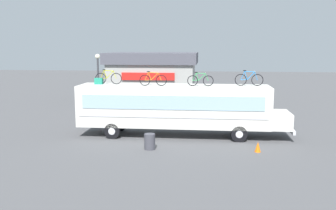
{
  "coord_description": "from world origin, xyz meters",
  "views": [
    {
      "loc": [
        2.09,
        -23.14,
        5.68
      ],
      "look_at": [
        -0.34,
        0.0,
        1.97
      ],
      "focal_mm": 40.23,
      "sensor_mm": 36.0,
      "label": 1
    }
  ],
  "objects_px": {
    "rooftop_bicycle_1": "(108,78)",
    "rooftop_bicycle_2": "(153,80)",
    "traffic_cone": "(258,147)",
    "trash_bin": "(150,142)",
    "bus": "(177,106)",
    "luggage_bag_1": "(99,81)",
    "rooftop_bicycle_4": "(249,79)",
    "street_lamp": "(98,78)",
    "rooftop_bicycle_3": "(200,80)"
  },
  "relations": [
    {
      "from": "traffic_cone",
      "to": "rooftop_bicycle_1",
      "type": "bearing_deg",
      "value": 159.06
    },
    {
      "from": "trash_bin",
      "to": "rooftop_bicycle_2",
      "type": "bearing_deg",
      "value": 94.33
    },
    {
      "from": "rooftop_bicycle_2",
      "to": "rooftop_bicycle_4",
      "type": "height_order",
      "value": "rooftop_bicycle_4"
    },
    {
      "from": "rooftop_bicycle_1",
      "to": "trash_bin",
      "type": "height_order",
      "value": "rooftop_bicycle_1"
    },
    {
      "from": "rooftop_bicycle_1",
      "to": "rooftop_bicycle_3",
      "type": "relative_size",
      "value": 1.09
    },
    {
      "from": "rooftop_bicycle_4",
      "to": "street_lamp",
      "type": "relative_size",
      "value": 0.34
    },
    {
      "from": "rooftop_bicycle_3",
      "to": "trash_bin",
      "type": "distance_m",
      "value": 5.13
    },
    {
      "from": "bus",
      "to": "trash_bin",
      "type": "xyz_separation_m",
      "value": [
        -1.24,
        -3.24,
        -1.46
      ]
    },
    {
      "from": "bus",
      "to": "traffic_cone",
      "type": "relative_size",
      "value": 23.72
    },
    {
      "from": "rooftop_bicycle_3",
      "to": "rooftop_bicycle_4",
      "type": "bearing_deg",
      "value": 8.36
    },
    {
      "from": "rooftop_bicycle_3",
      "to": "street_lamp",
      "type": "relative_size",
      "value": 0.32
    },
    {
      "from": "rooftop_bicycle_2",
      "to": "rooftop_bicycle_3",
      "type": "xyz_separation_m",
      "value": [
        2.9,
        0.14,
        -0.01
      ]
    },
    {
      "from": "rooftop_bicycle_3",
      "to": "traffic_cone",
      "type": "distance_m",
      "value": 5.46
    },
    {
      "from": "bus",
      "to": "rooftop_bicycle_3",
      "type": "distance_m",
      "value": 2.21
    },
    {
      "from": "rooftop_bicycle_1",
      "to": "rooftop_bicycle_4",
      "type": "bearing_deg",
      "value": -0.39
    },
    {
      "from": "luggage_bag_1",
      "to": "rooftop_bicycle_2",
      "type": "height_order",
      "value": "rooftop_bicycle_2"
    },
    {
      "from": "traffic_cone",
      "to": "trash_bin",
      "type": "bearing_deg",
      "value": -179.22
    },
    {
      "from": "bus",
      "to": "trash_bin",
      "type": "distance_m",
      "value": 3.77
    },
    {
      "from": "rooftop_bicycle_3",
      "to": "traffic_cone",
      "type": "bearing_deg",
      "value": -42.97
    },
    {
      "from": "luggage_bag_1",
      "to": "rooftop_bicycle_1",
      "type": "bearing_deg",
      "value": 8.11
    },
    {
      "from": "rooftop_bicycle_3",
      "to": "rooftop_bicycle_4",
      "type": "distance_m",
      "value": 3.0
    },
    {
      "from": "street_lamp",
      "to": "bus",
      "type": "bearing_deg",
      "value": -35.84
    },
    {
      "from": "bus",
      "to": "rooftop_bicycle_2",
      "type": "height_order",
      "value": "rooftop_bicycle_2"
    },
    {
      "from": "trash_bin",
      "to": "bus",
      "type": "bearing_deg",
      "value": 69.03
    },
    {
      "from": "rooftop_bicycle_2",
      "to": "rooftop_bicycle_4",
      "type": "xyz_separation_m",
      "value": [
        5.86,
        0.58,
        0.02
      ]
    },
    {
      "from": "luggage_bag_1",
      "to": "rooftop_bicycle_3",
      "type": "xyz_separation_m",
      "value": [
        6.48,
        -0.41,
        0.16
      ]
    },
    {
      "from": "bus",
      "to": "trash_bin",
      "type": "height_order",
      "value": "bus"
    },
    {
      "from": "rooftop_bicycle_1",
      "to": "rooftop_bicycle_3",
      "type": "height_order",
      "value": "rooftop_bicycle_1"
    },
    {
      "from": "rooftop_bicycle_4",
      "to": "trash_bin",
      "type": "distance_m",
      "value": 7.35
    },
    {
      "from": "rooftop_bicycle_4",
      "to": "street_lamp",
      "type": "xyz_separation_m",
      "value": [
        -10.78,
        4.37,
        -0.38
      ]
    },
    {
      "from": "rooftop_bicycle_3",
      "to": "street_lamp",
      "type": "height_order",
      "value": "street_lamp"
    },
    {
      "from": "bus",
      "to": "rooftop_bicycle_3",
      "type": "bearing_deg",
      "value": -7.84
    },
    {
      "from": "luggage_bag_1",
      "to": "rooftop_bicycle_4",
      "type": "xyz_separation_m",
      "value": [
        9.44,
        0.03,
        0.2
      ]
    },
    {
      "from": "rooftop_bicycle_1",
      "to": "trash_bin",
      "type": "relative_size",
      "value": 1.98
    },
    {
      "from": "traffic_cone",
      "to": "street_lamp",
      "type": "xyz_separation_m",
      "value": [
        -11.0,
        7.77,
        2.95
      ]
    },
    {
      "from": "bus",
      "to": "rooftop_bicycle_3",
      "type": "height_order",
      "value": "rooftop_bicycle_3"
    },
    {
      "from": "rooftop_bicycle_4",
      "to": "street_lamp",
      "type": "distance_m",
      "value": 11.64
    },
    {
      "from": "rooftop_bicycle_2",
      "to": "street_lamp",
      "type": "relative_size",
      "value": 0.34
    },
    {
      "from": "luggage_bag_1",
      "to": "rooftop_bicycle_1",
      "type": "distance_m",
      "value": 0.65
    },
    {
      "from": "street_lamp",
      "to": "rooftop_bicycle_3",
      "type": "bearing_deg",
      "value": -31.59
    },
    {
      "from": "bus",
      "to": "rooftop_bicycle_3",
      "type": "xyz_separation_m",
      "value": [
        1.43,
        -0.2,
        1.67
      ]
    },
    {
      "from": "rooftop_bicycle_1",
      "to": "rooftop_bicycle_2",
      "type": "xyz_separation_m",
      "value": [
        2.97,
        -0.64,
        -0.02
      ]
    },
    {
      "from": "trash_bin",
      "to": "street_lamp",
      "type": "relative_size",
      "value": 0.17
    },
    {
      "from": "street_lamp",
      "to": "rooftop_bicycle_4",
      "type": "bearing_deg",
      "value": -22.06
    },
    {
      "from": "luggage_bag_1",
      "to": "trash_bin",
      "type": "xyz_separation_m",
      "value": [
        3.8,
        -3.45,
        -2.98
      ]
    },
    {
      "from": "rooftop_bicycle_2",
      "to": "traffic_cone",
      "type": "distance_m",
      "value": 7.48
    },
    {
      "from": "luggage_bag_1",
      "to": "rooftop_bicycle_2",
      "type": "relative_size",
      "value": 0.3
    },
    {
      "from": "bus",
      "to": "rooftop_bicycle_3",
      "type": "relative_size",
      "value": 8.26
    },
    {
      "from": "rooftop_bicycle_2",
      "to": "rooftop_bicycle_4",
      "type": "relative_size",
      "value": 0.98
    },
    {
      "from": "rooftop_bicycle_2",
      "to": "bus",
      "type": "bearing_deg",
      "value": 13.09
    }
  ]
}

